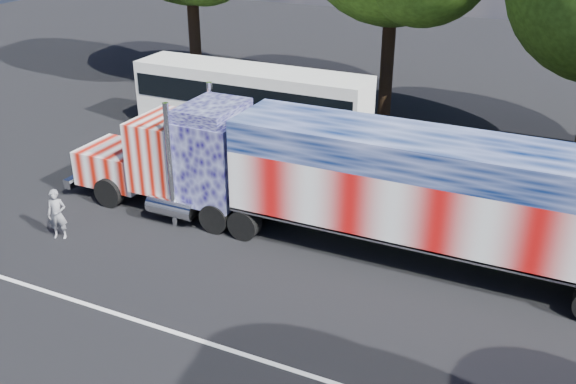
% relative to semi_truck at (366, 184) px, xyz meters
% --- Properties ---
extents(ground, '(100.00, 100.00, 0.00)m').
position_rel_semi_truck_xyz_m(ground, '(-2.49, -3.70, -2.40)').
color(ground, black).
extents(lane_markings, '(30.00, 2.67, 0.01)m').
position_rel_semi_truck_xyz_m(lane_markings, '(-0.78, -7.46, -2.40)').
color(lane_markings, silver).
rests_on(lane_markings, ground).
extents(semi_truck, '(21.91, 3.46, 4.67)m').
position_rel_semi_truck_xyz_m(semi_truck, '(0.00, 0.00, 0.00)').
color(semi_truck, black).
rests_on(semi_truck, ground).
extents(coach_bus, '(11.85, 2.76, 3.45)m').
position_rel_semi_truck_xyz_m(coach_bus, '(-8.63, 8.06, -0.62)').
color(coach_bus, silver).
rests_on(coach_bus, ground).
extents(woman, '(0.79, 0.67, 1.84)m').
position_rel_semi_truck_xyz_m(woman, '(-9.89, -3.90, -1.48)').
color(woman, slate).
rests_on(woman, ground).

